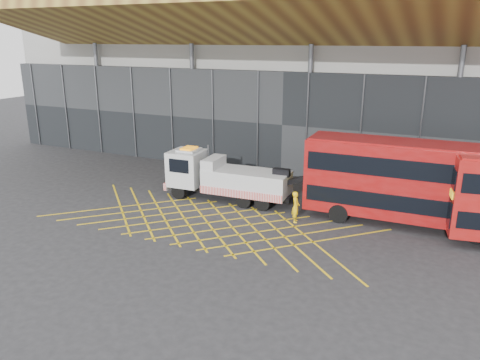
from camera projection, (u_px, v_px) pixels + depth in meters
The scene contains 6 objects.
ground_plane at pixel (184, 218), 28.15m from camera, with size 120.00×120.00×0.00m, color #262628.
road_markings at pixel (208, 223), 27.50m from camera, with size 19.96×7.16×0.01m.
construction_building at pixel (311, 55), 40.70m from camera, with size 55.00×23.97×18.00m.
recovery_truck at pixel (223, 177), 30.97m from camera, with size 9.89×2.72×3.44m.
bus_towed at pixel (413, 180), 26.40m from camera, with size 12.10×3.09×4.89m.
worker at pixel (296, 207), 27.39m from camera, with size 0.68×0.45×1.87m, color yellow.
Camera 1 is at (14.15, -22.37, 10.43)m, focal length 35.00 mm.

